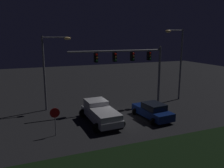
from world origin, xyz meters
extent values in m
plane|color=black|center=(0.00, 0.00, 0.00)|extent=(80.00, 80.00, 0.00)
cube|color=black|center=(0.00, -9.18, 0.05)|extent=(22.75, 7.36, 0.10)
cube|color=#B7B7BC|center=(-1.88, -0.66, 0.68)|extent=(2.20, 5.47, 0.55)
cube|color=#B7B7BC|center=(-1.92, 0.52, 1.38)|extent=(1.91, 1.97, 0.85)
cube|color=black|center=(-1.92, 0.52, 1.50)|extent=(1.82, 1.59, 0.51)
cube|color=#B7B7BC|center=(-1.84, -1.74, 1.18)|extent=(2.03, 3.09, 0.45)
cylinder|color=black|center=(-2.98, 1.24, 0.40)|extent=(0.80, 0.22, 0.80)
cylinder|color=black|center=(-0.92, 1.32, 0.40)|extent=(0.80, 0.22, 0.80)
cylinder|color=black|center=(-2.83, -2.64, 0.40)|extent=(0.80, 0.22, 0.80)
cylinder|color=black|center=(-0.78, -2.57, 0.40)|extent=(0.80, 0.22, 0.80)
cube|color=navy|center=(2.97, -1.34, 0.61)|extent=(2.17, 4.54, 0.70)
cube|color=black|center=(3.00, -1.59, 1.23)|extent=(1.76, 2.13, 0.55)
cylinder|color=black|center=(1.93, 0.07, 0.32)|extent=(0.64, 0.22, 0.64)
cylinder|color=black|center=(3.76, 0.23, 0.32)|extent=(0.64, 0.22, 0.64)
cylinder|color=black|center=(2.18, -2.91, 0.32)|extent=(0.64, 0.22, 0.64)
cylinder|color=black|center=(4.02, -2.75, 0.32)|extent=(0.64, 0.22, 0.64)
cylinder|color=slate|center=(6.17, 2.61, 3.25)|extent=(0.24, 0.24, 6.50)
cylinder|color=slate|center=(1.07, 2.61, 6.10)|extent=(10.20, 0.18, 0.18)
cube|color=black|center=(4.77, 2.61, 5.50)|extent=(0.32, 0.44, 0.95)
sphere|color=red|center=(4.77, 2.38, 5.80)|extent=(0.22, 0.22, 0.22)
sphere|color=#59380A|center=(4.77, 2.38, 5.50)|extent=(0.22, 0.22, 0.22)
sphere|color=#0C4719|center=(4.77, 2.38, 5.20)|extent=(0.22, 0.22, 0.22)
cube|color=black|center=(2.77, 2.61, 5.50)|extent=(0.32, 0.44, 0.95)
sphere|color=red|center=(2.77, 2.38, 5.80)|extent=(0.22, 0.22, 0.22)
sphere|color=#59380A|center=(2.77, 2.38, 5.50)|extent=(0.22, 0.22, 0.22)
sphere|color=#0C4719|center=(2.77, 2.38, 5.20)|extent=(0.22, 0.22, 0.22)
cube|color=black|center=(0.77, 2.61, 5.50)|extent=(0.32, 0.44, 0.95)
sphere|color=red|center=(0.77, 2.38, 5.80)|extent=(0.22, 0.22, 0.22)
sphere|color=#59380A|center=(0.77, 2.38, 5.50)|extent=(0.22, 0.22, 0.22)
sphere|color=#0C4719|center=(0.77, 2.38, 5.20)|extent=(0.22, 0.22, 0.22)
cube|color=black|center=(-1.23, 2.61, 5.50)|extent=(0.32, 0.44, 0.95)
sphere|color=red|center=(-1.23, 2.38, 5.80)|extent=(0.22, 0.22, 0.22)
sphere|color=#59380A|center=(-1.23, 2.38, 5.50)|extent=(0.22, 0.22, 0.22)
sphere|color=#0C4719|center=(-1.23, 2.38, 5.20)|extent=(0.22, 0.22, 0.22)
cylinder|color=slate|center=(-6.03, 4.83, 3.80)|extent=(0.20, 0.20, 7.60)
cylinder|color=slate|center=(-4.78, 4.83, 7.45)|extent=(2.48, 0.12, 0.12)
ellipsoid|color=#F9CC72|center=(-3.54, 4.83, 7.35)|extent=(0.70, 0.44, 0.30)
cylinder|color=slate|center=(9.53, 3.24, 4.19)|extent=(0.20, 0.20, 8.38)
cylinder|color=slate|center=(8.53, 3.24, 8.23)|extent=(2.00, 0.12, 0.12)
ellipsoid|color=#F9CC72|center=(7.53, 3.24, 8.13)|extent=(0.70, 0.44, 0.30)
cylinder|color=slate|center=(-5.98, -1.92, 1.10)|extent=(0.07, 0.07, 2.20)
cylinder|color=#B20C0F|center=(-5.98, -1.95, 1.85)|extent=(0.76, 0.03, 0.76)
camera|label=1|loc=(-7.94, -18.83, 7.53)|focal=36.43mm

